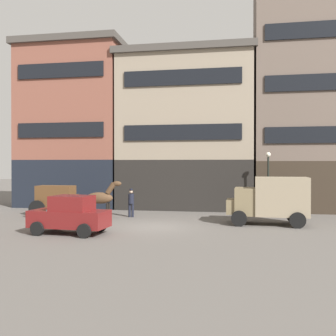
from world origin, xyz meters
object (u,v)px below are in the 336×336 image
at_px(cargo_wagon, 56,199).
at_px(draft_horse, 101,198).
at_px(delivery_truck_near, 270,199).
at_px(streetlamp_curbside, 268,174).
at_px(sedan_dark, 70,215).
at_px(pedestrian_officer, 131,201).
at_px(fire_hydrant_curbside, 47,205).

height_order(cargo_wagon, draft_horse, draft_horse).
relative_size(delivery_truck_near, streetlamp_curbside, 1.07).
height_order(draft_horse, streetlamp_curbside, streetlamp_curbside).
height_order(cargo_wagon, sedan_dark, cargo_wagon).
height_order(pedestrian_officer, fire_hydrant_curbside, pedestrian_officer).
distance_m(cargo_wagon, delivery_truck_near, 13.06).
bearing_deg(draft_horse, fire_hydrant_curbside, 152.09).
height_order(sedan_dark, streetlamp_curbside, streetlamp_curbside).
bearing_deg(streetlamp_curbside, cargo_wagon, -166.96).
height_order(pedestrian_officer, streetlamp_curbside, streetlamp_curbside).
height_order(cargo_wagon, pedestrian_officer, cargo_wagon).
distance_m(sedan_dark, fire_hydrant_curbside, 9.72).
bearing_deg(sedan_dark, cargo_wagon, 121.68).
distance_m(sedan_dark, pedestrian_officer, 6.37).
relative_size(cargo_wagon, pedestrian_officer, 1.62).
distance_m(delivery_truck_near, streetlamp_curbside, 4.13).
bearing_deg(delivery_truck_near, fire_hydrant_curbside, 166.88).
relative_size(draft_horse, delivery_truck_near, 0.53).
bearing_deg(sedan_dark, draft_horse, 94.25).
relative_size(pedestrian_officer, streetlamp_curbside, 0.44).
distance_m(draft_horse, streetlamp_curbside, 10.80).
bearing_deg(pedestrian_officer, fire_hydrant_curbside, 164.65).
bearing_deg(delivery_truck_near, cargo_wagon, 176.18).
bearing_deg(sedan_dark, fire_hydrant_curbside, 123.72).
height_order(delivery_truck_near, streetlamp_curbside, streetlamp_curbside).
xyz_separation_m(draft_horse, streetlamp_curbside, (10.26, 3.06, 1.40)).
bearing_deg(fire_hydrant_curbside, streetlamp_curbside, 1.57).
bearing_deg(sedan_dark, delivery_truck_near, 25.27).
distance_m(delivery_truck_near, fire_hydrant_curbside, 15.50).
bearing_deg(streetlamp_curbside, delivery_truck_near, -92.73).
xyz_separation_m(delivery_truck_near, pedestrian_officer, (-8.38, 1.68, -0.44)).
height_order(streetlamp_curbside, fire_hydrant_curbside, streetlamp_curbside).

